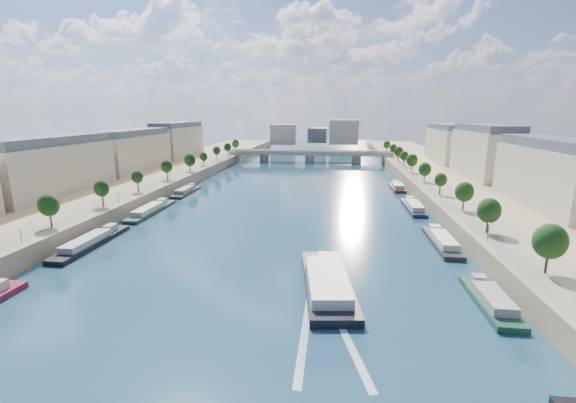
# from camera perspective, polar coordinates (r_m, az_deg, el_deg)

# --- Properties ---
(ground) EXTENTS (700.00, 700.00, 0.00)m
(ground) POSITION_cam_1_polar(r_m,az_deg,el_deg) (149.32, 0.20, -0.04)
(ground) COLOR #0C2535
(ground) RESTS_ON ground
(quay_left) EXTENTS (44.00, 520.00, 5.00)m
(quay_left) POSITION_cam_1_polar(r_m,az_deg,el_deg) (172.45, -24.31, 1.42)
(quay_left) COLOR #9E8460
(quay_left) RESTS_ON ground
(quay_right) EXTENTS (44.00, 520.00, 5.00)m
(quay_right) POSITION_cam_1_polar(r_m,az_deg,el_deg) (157.78, 27.15, 0.14)
(quay_right) COLOR #9E8460
(quay_right) RESTS_ON ground
(pave_left) EXTENTS (14.00, 520.00, 0.10)m
(pave_left) POSITION_cam_1_polar(r_m,az_deg,el_deg) (164.76, -19.92, 2.21)
(pave_left) COLOR gray
(pave_left) RESTS_ON quay_left
(pave_right) EXTENTS (14.00, 520.00, 0.10)m
(pave_right) POSITION_cam_1_polar(r_m,az_deg,el_deg) (152.68, 21.97, 1.23)
(pave_right) COLOR gray
(pave_right) RESTS_ON quay_right
(trees_left) EXTENTS (4.80, 268.80, 8.26)m
(trees_left) POSITION_cam_1_polar(r_m,az_deg,el_deg) (164.78, -19.13, 4.19)
(trees_left) COLOR #382B1E
(trees_left) RESTS_ON ground
(trees_right) EXTENTS (4.80, 268.80, 8.26)m
(trees_right) POSITION_cam_1_polar(r_m,az_deg,el_deg) (160.80, 20.55, 3.88)
(trees_right) COLOR #382B1E
(trees_right) RESTS_ON ground
(lamps_left) EXTENTS (0.36, 200.36, 4.28)m
(lamps_left) POSITION_cam_1_polar(r_m,az_deg,el_deg) (153.50, -20.14, 2.48)
(lamps_left) COLOR black
(lamps_left) RESTS_ON ground
(lamps_right) EXTENTS (0.36, 200.36, 4.28)m
(lamps_right) POSITION_cam_1_polar(r_m,az_deg,el_deg) (155.84, 19.99, 2.64)
(lamps_right) COLOR black
(lamps_right) RESTS_ON ground
(buildings_left) EXTENTS (16.00, 226.00, 23.20)m
(buildings_left) POSITION_cam_1_polar(r_m,az_deg,el_deg) (187.47, -26.27, 6.41)
(buildings_left) COLOR #BEB092
(buildings_left) RESTS_ON ground
(buildings_right) EXTENTS (16.00, 226.00, 23.20)m
(buildings_right) POSITION_cam_1_polar(r_m,az_deg,el_deg) (171.54, 30.37, 5.46)
(buildings_right) COLOR #BEB092
(buildings_right) RESTS_ON ground
(skyline) EXTENTS (79.00, 42.00, 22.00)m
(skyline) POSITION_cam_1_polar(r_m,az_deg,el_deg) (364.71, 4.77, 10.04)
(skyline) COLOR #BEB092
(skyline) RESTS_ON ground
(bridge) EXTENTS (112.00, 12.00, 8.15)m
(bridge) POSITION_cam_1_polar(r_m,az_deg,el_deg) (268.11, 3.23, 6.91)
(bridge) COLOR #C1B79E
(bridge) RESTS_ON ground
(tour_barge) EXTENTS (12.51, 31.72, 4.19)m
(tour_barge) POSITION_cam_1_polar(r_m,az_deg,el_deg) (77.99, 5.85, -11.80)
(tour_barge) COLOR black
(tour_barge) RESTS_ON ground
(wake) EXTENTS (10.73, 26.00, 0.04)m
(wake) POSITION_cam_1_polar(r_m,az_deg,el_deg) (64.01, 5.51, -19.00)
(wake) COLOR silver
(wake) RESTS_ON ground
(moored_barges_left) EXTENTS (5.00, 156.86, 3.60)m
(moored_barges_left) POSITION_cam_1_polar(r_m,az_deg,el_deg) (113.45, -27.01, -5.35)
(moored_barges_left) COLOR #191937
(moored_barges_left) RESTS_ON ground
(moored_barges_right) EXTENTS (5.00, 166.66, 3.60)m
(moored_barges_right) POSITION_cam_1_polar(r_m,az_deg,el_deg) (109.16, 21.82, -5.54)
(moored_barges_right) COLOR black
(moored_barges_right) RESTS_ON ground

